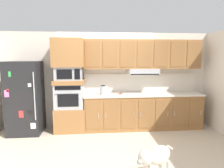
# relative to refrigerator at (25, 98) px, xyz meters

# --- Properties ---
(ground_plane) EXTENTS (9.60, 9.60, 0.00)m
(ground_plane) POSITION_rel_refrigerator_xyz_m (2.01, -0.68, -0.88)
(ground_plane) COLOR beige
(back_kitchen_wall) EXTENTS (6.20, 0.12, 2.50)m
(back_kitchen_wall) POSITION_rel_refrigerator_xyz_m (2.01, 0.43, 0.37)
(back_kitchen_wall) COLOR beige
(back_kitchen_wall) RESTS_ON ground
(refrigerator) EXTENTS (0.76, 0.73, 1.76)m
(refrigerator) POSITION_rel_refrigerator_xyz_m (0.00, 0.00, 0.00)
(refrigerator) COLOR black
(refrigerator) RESTS_ON ground
(oven_base_cabinet) EXTENTS (0.74, 0.62, 0.60)m
(oven_base_cabinet) POSITION_rel_refrigerator_xyz_m (1.06, 0.07, -0.58)
(oven_base_cabinet) COLOR #996638
(oven_base_cabinet) RESTS_ON ground
(built_in_oven) EXTENTS (0.70, 0.62, 0.60)m
(built_in_oven) POSITION_rel_refrigerator_xyz_m (1.06, 0.07, 0.02)
(built_in_oven) COLOR #A8AAAF
(built_in_oven) RESTS_ON oven_base_cabinet
(appliance_mid_shelf) EXTENTS (0.74, 0.62, 0.10)m
(appliance_mid_shelf) POSITION_rel_refrigerator_xyz_m (1.06, 0.07, 0.37)
(appliance_mid_shelf) COLOR #996638
(appliance_mid_shelf) RESTS_ON built_in_oven
(microwave) EXTENTS (0.64, 0.54, 0.32)m
(microwave) POSITION_rel_refrigerator_xyz_m (1.06, 0.07, 0.58)
(microwave) COLOR #A8AAAF
(microwave) RESTS_ON appliance_mid_shelf
(appliance_upper_cabinet) EXTENTS (0.74, 0.62, 0.68)m
(appliance_upper_cabinet) POSITION_rel_refrigerator_xyz_m (1.06, 0.07, 1.08)
(appliance_upper_cabinet) COLOR #996638
(appliance_upper_cabinet) RESTS_ON microwave
(lower_cabinet_run) EXTENTS (3.02, 0.63, 0.88)m
(lower_cabinet_run) POSITION_rel_refrigerator_xyz_m (2.94, 0.07, -0.44)
(lower_cabinet_run) COLOR #996638
(lower_cabinet_run) RESTS_ON ground
(countertop_slab) EXTENTS (3.06, 0.64, 0.04)m
(countertop_slab) POSITION_rel_refrigerator_xyz_m (2.94, 0.07, 0.02)
(countertop_slab) COLOR silver
(countertop_slab) RESTS_ON lower_cabinet_run
(backsplash_panel) EXTENTS (3.06, 0.02, 0.50)m
(backsplash_panel) POSITION_rel_refrigerator_xyz_m (2.94, 0.36, 0.29)
(backsplash_panel) COLOR silver
(backsplash_panel) RESTS_ON countertop_slab
(upper_cabinet_with_hood) EXTENTS (3.02, 0.48, 0.88)m
(upper_cabinet_with_hood) POSITION_rel_refrigerator_xyz_m (2.94, 0.19, 1.02)
(upper_cabinet_with_hood) COLOR #996638
(upper_cabinet_with_hood) RESTS_ON backsplash_panel
(screwdriver) EXTENTS (0.15, 0.16, 0.03)m
(screwdriver) POSITION_rel_refrigerator_xyz_m (2.34, 0.02, 0.05)
(screwdriver) COLOR red
(screwdriver) RESTS_ON countertop_slab
(electric_kettle) EXTENTS (0.17, 0.17, 0.24)m
(electric_kettle) POSITION_rel_refrigerator_xyz_m (1.90, 0.02, 0.15)
(electric_kettle) COLOR #A8AAAF
(electric_kettle) RESTS_ON countertop_slab
(dog) EXTENTS (0.69, 0.53, 0.65)m
(dog) POSITION_rel_refrigerator_xyz_m (2.54, -2.29, -0.43)
(dog) COLOR beige
(dog) RESTS_ON ground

